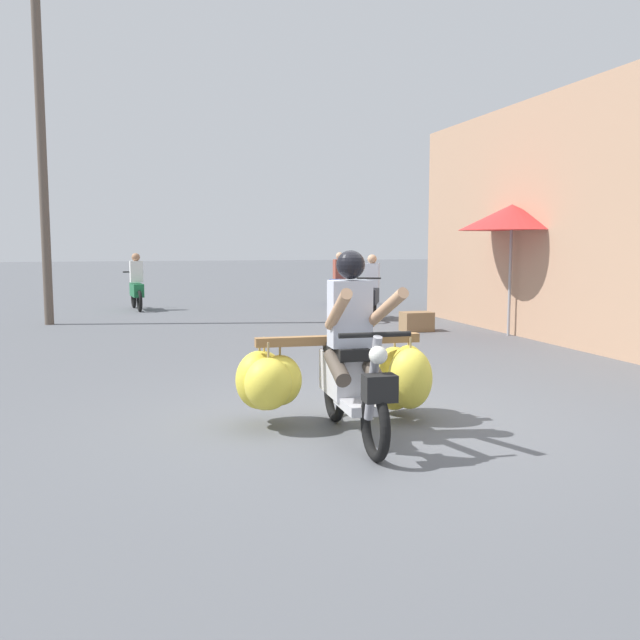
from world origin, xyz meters
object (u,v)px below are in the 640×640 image
(market_umbrella_near_shop, at_px, (512,218))
(utility_pole, at_px, (42,157))
(motorbike_distant_ahead_left, at_px, (372,293))
(motorbike_distant_far_ahead, at_px, (340,283))
(motorbike_main_loaded, at_px, (337,373))
(produce_crate, at_px, (417,322))
(motorbike_distant_ahead_right, at_px, (137,287))

(market_umbrella_near_shop, height_order, utility_pole, utility_pole)
(motorbike_distant_ahead_left, relative_size, motorbike_distant_far_ahead, 0.92)
(motorbike_main_loaded, xyz_separation_m, utility_pole, (-3.29, 9.05, 2.84))
(motorbike_main_loaded, xyz_separation_m, produce_crate, (3.45, 6.05, -0.31))
(motorbike_distant_ahead_right, bearing_deg, market_umbrella_near_shop, -46.82)
(motorbike_distant_ahead_right, bearing_deg, produce_crate, -48.62)
(motorbike_distant_far_ahead, xyz_separation_m, utility_pole, (-7.05, -2.78, 2.76))
(motorbike_distant_ahead_left, bearing_deg, produce_crate, -86.71)
(produce_crate, height_order, utility_pole, utility_pole)
(motorbike_distant_far_ahead, distance_m, produce_crate, 5.80)
(motorbike_distant_ahead_right, height_order, motorbike_distant_far_ahead, same)
(motorbike_distant_ahead_left, height_order, produce_crate, motorbike_distant_ahead_left)
(motorbike_distant_ahead_left, distance_m, utility_pole, 7.22)
(motorbike_distant_ahead_left, xyz_separation_m, utility_pole, (-6.61, 0.89, 2.76))
(motorbike_main_loaded, bearing_deg, market_umbrella_near_shop, 46.43)
(motorbike_distant_far_ahead, bearing_deg, motorbike_main_loaded, -107.65)
(motorbike_main_loaded, height_order, motorbike_distant_ahead_right, motorbike_main_loaded)
(motorbike_main_loaded, height_order, utility_pole, utility_pole)
(market_umbrella_near_shop, distance_m, produce_crate, 2.54)
(utility_pole, bearing_deg, produce_crate, -24.06)
(market_umbrella_near_shop, xyz_separation_m, utility_pole, (-8.04, 4.05, 1.24))
(motorbike_main_loaded, distance_m, motorbike_distant_ahead_left, 8.81)
(motorbike_main_loaded, xyz_separation_m, motorbike_distant_ahead_right, (-1.52, 11.69, 0.08))
(produce_crate, bearing_deg, motorbike_distant_ahead_left, 93.29)
(motorbike_main_loaded, bearing_deg, motorbike_distant_far_ahead, 72.35)
(motorbike_distant_ahead_right, height_order, produce_crate, motorbike_distant_ahead_right)
(motorbike_distant_far_ahead, relative_size, market_umbrella_near_shop, 0.70)
(produce_crate, bearing_deg, motorbike_main_loaded, -119.69)
(motorbike_distant_ahead_right, relative_size, produce_crate, 2.89)
(motorbike_distant_ahead_right, xyz_separation_m, utility_pole, (-1.77, -2.63, 2.76))
(motorbike_distant_ahead_right, height_order, market_umbrella_near_shop, market_umbrella_near_shop)
(motorbike_distant_ahead_left, height_order, motorbike_distant_far_ahead, same)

